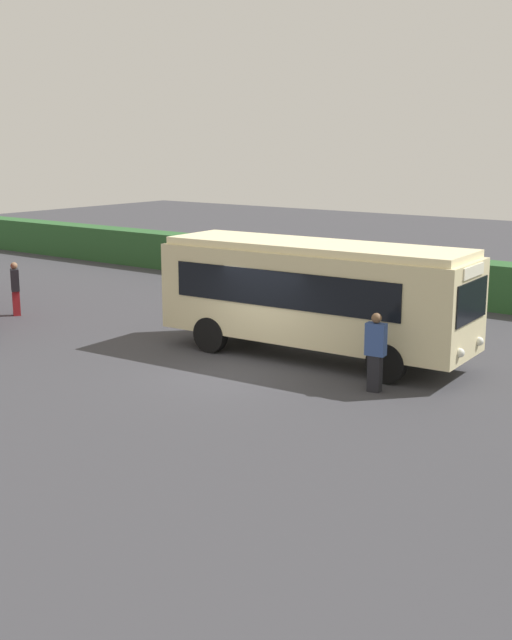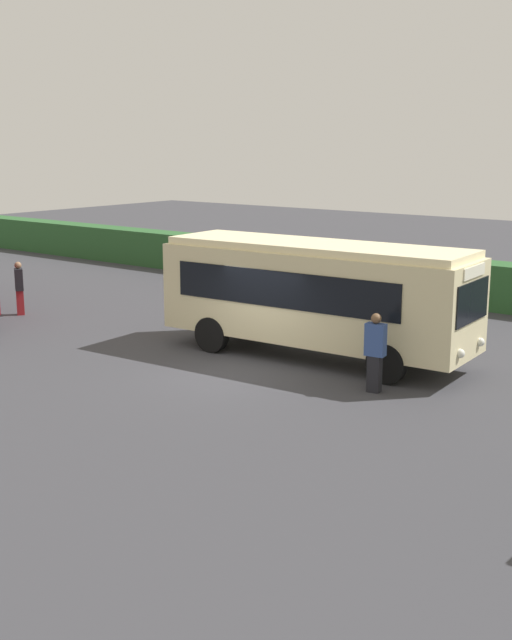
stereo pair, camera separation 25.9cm
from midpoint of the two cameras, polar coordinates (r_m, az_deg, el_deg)
ground_plane at (r=20.73m, az=-1.24°, el=-3.73°), size 87.20×87.20×0.00m
bus_cream at (r=21.88m, az=4.55°, el=1.95°), size 8.81×2.94×3.12m
person_left at (r=28.54m, az=-15.94°, el=2.24°), size 0.49×0.45×1.80m
person_center at (r=19.17m, az=8.70°, el=-2.13°), size 0.50×0.32×1.88m
hedge_row at (r=30.46m, az=12.94°, el=2.73°), size 55.60×1.31×1.61m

